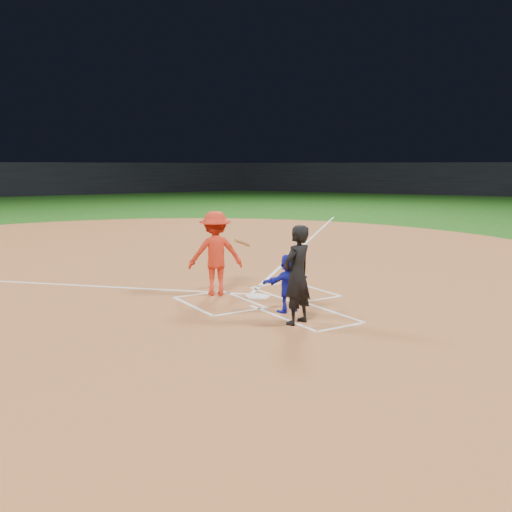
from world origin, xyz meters
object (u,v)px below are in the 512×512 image
batter_at_plate (216,253)px  catcher (288,283)px  umpire (297,275)px  home_plate (258,297)px

batter_at_plate → catcher: bearing=-76.8°
umpire → batter_at_plate: size_ratio=0.97×
batter_at_plate → umpire: bearing=-87.5°
home_plate → umpire: size_ratio=0.33×
home_plate → catcher: size_ratio=0.52×
catcher → batter_at_plate: (-0.49, 2.10, 0.35)m
umpire → catcher: bearing=-131.8°
home_plate → umpire: umpire is taller
catcher → umpire: 0.93m
home_plate → umpire: bearing=76.1°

